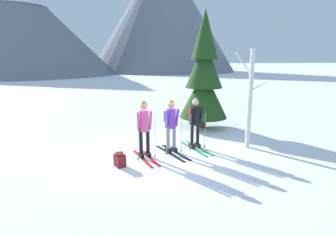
# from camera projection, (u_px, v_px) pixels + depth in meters

# --- Properties ---
(ground_plane) EXTENTS (400.00, 400.00, 0.00)m
(ground_plane) POSITION_uv_depth(u_px,v_px,m) (164.00, 154.00, 8.39)
(ground_plane) COLOR white
(skier_in_pink) EXTENTS (0.63, 1.60, 1.73)m
(skier_in_pink) POSITION_uv_depth(u_px,v_px,m) (144.00, 126.00, 7.91)
(skier_in_pink) COLOR red
(skier_in_pink) RESTS_ON ground
(skier_in_purple) EXTENTS (0.78, 1.71, 1.69)m
(skier_in_purple) POSITION_uv_depth(u_px,v_px,m) (171.00, 123.00, 8.36)
(skier_in_purple) COLOR black
(skier_in_purple) RESTS_ON ground
(skier_in_black) EXTENTS (0.63, 1.67, 1.68)m
(skier_in_black) POSITION_uv_depth(u_px,v_px,m) (195.00, 120.00, 8.78)
(skier_in_black) COLOR green
(skier_in_black) RESTS_ON ground
(pine_tree_near) EXTENTS (2.02, 2.02, 4.89)m
(pine_tree_near) POSITION_uv_depth(u_px,v_px,m) (204.00, 76.00, 11.17)
(pine_tree_near) COLOR #51381E
(pine_tree_near) RESTS_ON ground
(birch_tree_tall) EXTENTS (0.49, 1.25, 3.23)m
(birch_tree_tall) POSITION_uv_depth(u_px,v_px,m) (250.00, 98.00, 8.72)
(birch_tree_tall) COLOR silver
(birch_tree_tall) RESTS_ON ground
(backpack_on_snow_front) EXTENTS (0.34, 0.39, 0.38)m
(backpack_on_snow_front) POSITION_uv_depth(u_px,v_px,m) (120.00, 160.00, 7.39)
(backpack_on_snow_front) COLOR maroon
(backpack_on_snow_front) RESTS_ON ground
(mountain_ridge_distant) EXTENTS (64.94, 44.10, 27.93)m
(mountain_ridge_distant) POSITION_uv_depth(u_px,v_px,m) (113.00, 16.00, 58.44)
(mountain_ridge_distant) COLOR slate
(mountain_ridge_distant) RESTS_ON ground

